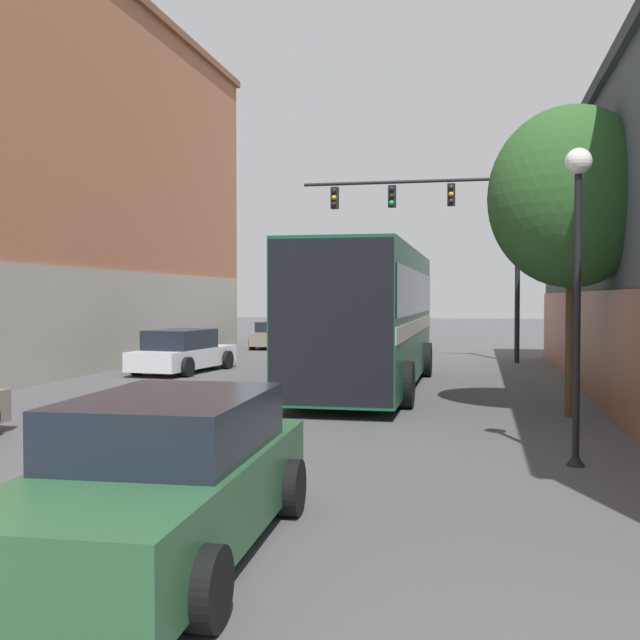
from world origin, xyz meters
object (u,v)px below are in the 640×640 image
Objects in this scene: parked_car_left_near at (183,352)px; parked_car_left_far at (278,335)px; street_lamp at (578,264)px; street_tree_near at (572,197)px; traffic_signal_gantry at (445,221)px; hatchback_foreground at (164,479)px; bus at (369,312)px.

parked_car_left_near is 1.02× the size of parked_car_left_far.
parked_car_left_near is 11.45m from parked_car_left_far.
street_tree_near reaches higher than street_lamp.
parked_car_left_far is at bearing 143.25° from traffic_signal_gantry.
parked_car_left_near is at bearing -144.36° from traffic_signal_gantry.
parked_car_left_far is 0.55× the size of traffic_signal_gantry.
bus is at bearing -2.37° from hatchback_foreground.
parked_car_left_near is at bearing 148.72° from street_tree_near.
parked_car_left_near is (-6.26, 2.96, -1.34)m from bus.
street_lamp is at bearing -44.77° from hatchback_foreground.
hatchback_foreground is at bearing -170.56° from parked_car_left_far.
hatchback_foreground is 27.66m from parked_car_left_far.
street_lamp is 0.72× the size of street_tree_near.
bus is 1.70× the size of street_tree_near.
street_tree_near reaches higher than parked_car_left_far.
parked_car_left_near is (-6.20, 15.50, -0.05)m from hatchback_foreground.
hatchback_foreground is at bearing -116.94° from street_tree_near.
parked_car_left_far is at bearing 114.72° from street_lamp.
bus is at bearing -100.25° from traffic_signal_gantry.
bus is at bearing 141.54° from street_tree_near.
parked_car_left_far is (-6.22, 26.95, -0.08)m from hatchback_foreground.
traffic_signal_gantry reaches higher than street_tree_near.
street_tree_near is at bearing -128.59° from bus.
traffic_signal_gantry reaches higher than hatchback_foreground.
parked_car_left_far is (-0.02, 11.45, -0.04)m from parked_car_left_near.
street_tree_near is at bearing -76.35° from traffic_signal_gantry.
parked_car_left_far is 21.28m from street_tree_near.
hatchback_foreground is at bearing -151.52° from parked_car_left_near.
parked_car_left_near is at bearing 176.57° from parked_car_left_far.
street_lamp reaches higher than parked_car_left_far.
street_lamp reaches higher than parked_car_left_near.
parked_car_left_near is 1.02× the size of street_lamp.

